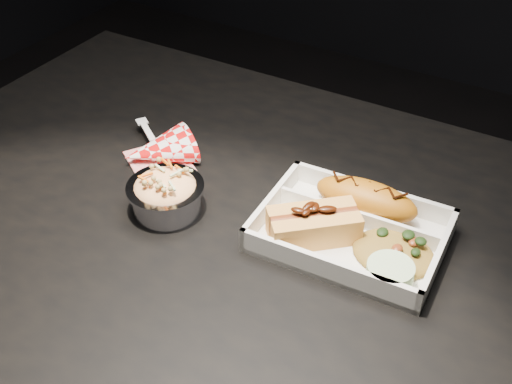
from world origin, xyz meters
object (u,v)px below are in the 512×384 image
Objects in this scene: foil_coleslaw_cup at (166,192)px; hotdog at (314,223)px; food_tray at (351,234)px; dining_table at (244,263)px; fried_pastry at (366,199)px; napkin_fork at (158,151)px.

hotdog is at bearing 12.45° from foil_coleslaw_cup.
foil_coleslaw_cup reaches higher than food_tray.
foil_coleslaw_cup is at bearing -166.01° from food_tray.
dining_table is 0.21m from fried_pastry.
napkin_fork is (-0.20, 0.06, 0.11)m from dining_table.
food_tray is at bearing 13.46° from dining_table.
napkin_fork reaches higher than dining_table.
napkin_fork is at bearing 132.47° from foil_coleslaw_cup.
foil_coleslaw_cup reaches higher than dining_table.
fried_pastry is (0.15, 0.09, 0.12)m from dining_table.
dining_table is at bearing 143.00° from hotdog.
dining_table is 9.21× the size of hotdog.
napkin_fork is (-0.30, 0.05, -0.02)m from hotdog.
foil_coleslaw_cup is (-0.26, -0.08, 0.02)m from food_tray.
foil_coleslaw_cup is at bearing -11.85° from napkin_fork.
hotdog is (-0.04, -0.03, 0.02)m from food_tray.
food_tray is 1.55× the size of napkin_fork.
foil_coleslaw_cup is 0.67× the size of napkin_fork.
napkin_fork reaches higher than food_tray.
hotdog reaches higher than dining_table.
food_tray is 0.35m from napkin_fork.
food_tray is (0.15, 0.04, 0.10)m from dining_table.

